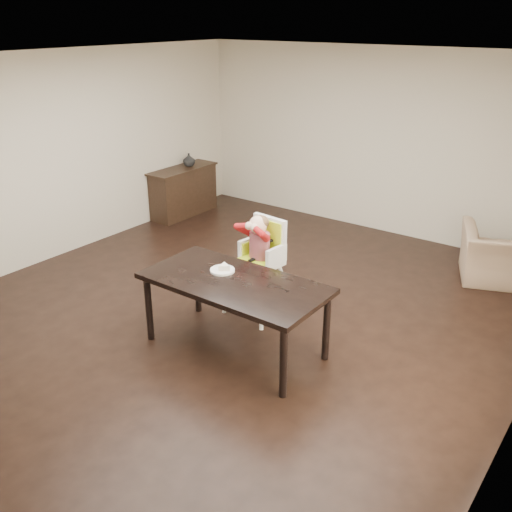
{
  "coord_description": "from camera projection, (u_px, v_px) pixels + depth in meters",
  "views": [
    {
      "loc": [
        3.54,
        -4.34,
        3.11
      ],
      "look_at": [
        0.34,
        0.02,
        0.79
      ],
      "focal_mm": 40.0,
      "sensor_mm": 36.0,
      "label": 1
    }
  ],
  "objects": [
    {
      "name": "ground",
      "position": [
        231.0,
        315.0,
        6.36
      ],
      "size": [
        7.0,
        7.0,
        0.0
      ],
      "primitive_type": "plane",
      "color": "black",
      "rests_on": "ground"
    },
    {
      "name": "plate",
      "position": [
        223.0,
        269.0,
        5.64
      ],
      "size": [
        0.3,
        0.3,
        0.07
      ],
      "rotation": [
        0.0,
        0.0,
        0.24
      ],
      "color": "white",
      "rests_on": "dining_table"
    },
    {
      "name": "room_walls",
      "position": [
        227.0,
        150.0,
        5.63
      ],
      "size": [
        6.02,
        7.02,
        2.71
      ],
      "color": "beige",
      "rests_on": "ground"
    },
    {
      "name": "high_chair",
      "position": [
        261.0,
        245.0,
        6.14
      ],
      "size": [
        0.53,
        0.53,
        1.15
      ],
      "rotation": [
        0.0,
        0.0,
        -0.1
      ],
      "color": "white",
      "rests_on": "ground"
    },
    {
      "name": "sideboard",
      "position": [
        184.0,
        191.0,
        9.39
      ],
      "size": [
        0.44,
        1.26,
        0.79
      ],
      "color": "black",
      "rests_on": "ground"
    },
    {
      "name": "armchair",
      "position": [
        507.0,
        248.0,
        7.0
      ],
      "size": [
        1.21,
        1.01,
        0.91
      ],
      "primitive_type": "imported",
      "rotation": [
        0.0,
        0.0,
        3.52
      ],
      "color": "tan",
      "rests_on": "ground"
    },
    {
      "name": "dining_table",
      "position": [
        234.0,
        288.0,
        5.48
      ],
      "size": [
        1.8,
        0.9,
        0.75
      ],
      "color": "black",
      "rests_on": "ground"
    },
    {
      "name": "vase",
      "position": [
        189.0,
        160.0,
        9.32
      ],
      "size": [
        0.26,
        0.26,
        0.2
      ],
      "primitive_type": "imported",
      "rotation": [
        0.0,
        0.0,
        -0.35
      ],
      "color": "#99999E",
      "rests_on": "sideboard"
    }
  ]
}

